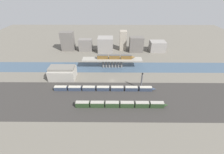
{
  "coord_description": "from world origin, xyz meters",
  "views": [
    {
      "loc": [
        0.79,
        -106.03,
        70.59
      ],
      "look_at": [
        0.0,
        0.0,
        3.65
      ],
      "focal_mm": 24.0,
      "sensor_mm": 36.0,
      "label": 1
    }
  ],
  "objects": [
    {
      "name": "city_block_far_left",
      "position": [
        -53.93,
        68.69,
        11.13
      ],
      "size": [
        14.91,
        9.9,
        22.26
      ],
      "primitive_type": "cube",
      "color": "#605B56",
      "rests_on": "ground"
    },
    {
      "name": "river_water",
      "position": [
        0.0,
        24.01,
        0.0
      ],
      "size": [
        320.0,
        20.76,
        0.01
      ],
      "primitive_type": "cube",
      "color": "#3D5166",
      "rests_on": "ground"
    },
    {
      "name": "train_yard_near",
      "position": [
        6.36,
        -31.59,
        1.99
      ],
      "size": [
        61.83,
        2.94,
        4.04
      ],
      "color": "#23381E",
      "rests_on": "ground"
    },
    {
      "name": "signal_tower",
      "position": [
        22.64,
        -11.29,
        6.95
      ],
      "size": [
        1.07,
        1.07,
        14.35
      ],
      "color": "#4C4C51",
      "rests_on": "ground"
    },
    {
      "name": "train_on_bridge",
      "position": [
        3.34,
        24.01,
        11.07
      ],
      "size": [
        36.18,
        3.06,
        3.97
      ],
      "color": "brown",
      "rests_on": "bridge"
    },
    {
      "name": "city_block_left",
      "position": [
        -32.4,
        66.56,
        7.15
      ],
      "size": [
        15.61,
        8.38,
        14.29
      ],
      "primitive_type": "cube",
      "color": "slate",
      "rests_on": "ground"
    },
    {
      "name": "bridge",
      "position": [
        0.0,
        24.01,
        7.21
      ],
      "size": [
        56.78,
        8.62,
        9.13
      ],
      "color": "gray",
      "rests_on": "ground"
    },
    {
      "name": "warehouse_building",
      "position": [
        -42.5,
        4.14,
        5.21
      ],
      "size": [
        21.54,
        14.23,
        10.95
      ],
      "color": "#9E998E",
      "rests_on": "ground"
    },
    {
      "name": "city_block_right",
      "position": [
        12.85,
        70.08,
        11.61
      ],
      "size": [
        8.06,
        8.62,
        23.22
      ],
      "primitive_type": "cube",
      "color": "gray",
      "rests_on": "ground"
    },
    {
      "name": "city_block_center",
      "position": [
        -8.24,
        64.41,
        8.56
      ],
      "size": [
        17.69,
        14.86,
        17.11
      ],
      "primitive_type": "cube",
      "color": "gray",
      "rests_on": "ground"
    },
    {
      "name": "city_block_far_right",
      "position": [
        28.25,
        64.17,
        8.81
      ],
      "size": [
        16.1,
        9.42,
        17.63
      ],
      "primitive_type": "cube",
      "color": "#605B56",
      "rests_on": "ground"
    },
    {
      "name": "train_yard_mid",
      "position": [
        -5.45,
        -13.52,
        1.68
      ],
      "size": [
        78.52,
        2.91,
        3.43
      ],
      "color": "#2D384C",
      "rests_on": "ground"
    },
    {
      "name": "railbed_yard",
      "position": [
        0.0,
        -24.0,
        0.0
      ],
      "size": [
        280.0,
        42.0,
        0.01
      ],
      "primitive_type": "cube",
      "color": "#33302D",
      "rests_on": "ground"
    },
    {
      "name": "ground_plane",
      "position": [
        0.0,
        0.0,
        0.0
      ],
      "size": [
        400.0,
        400.0,
        0.0
      ],
      "primitive_type": "plane",
      "color": "#666056"
    },
    {
      "name": "city_block_tall",
      "position": [
        53.75,
        65.38,
        6.13
      ],
      "size": [
        17.71,
        13.35,
        12.25
      ],
      "primitive_type": "cube",
      "color": "gray",
      "rests_on": "ground"
    }
  ]
}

